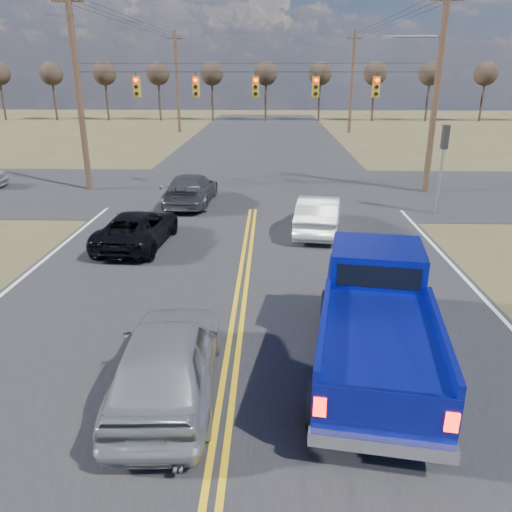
{
  "coord_description": "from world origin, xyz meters",
  "views": [
    {
      "loc": [
        0.82,
        -8.33,
        5.95
      ],
      "look_at": [
        0.45,
        3.76,
        1.5
      ],
      "focal_mm": 35.0,
      "sensor_mm": 36.0,
      "label": 1
    }
  ],
  "objects_px": {
    "black_suv": "(137,228)",
    "dgrey_car_queue": "(191,189)",
    "white_car_queue": "(319,214)",
    "silver_suv": "(167,359)",
    "pickup_truck": "(376,320)"
  },
  "relations": [
    {
      "from": "black_suv",
      "to": "dgrey_car_queue",
      "type": "distance_m",
      "value": 6.23
    },
    {
      "from": "black_suv",
      "to": "white_car_queue",
      "type": "xyz_separation_m",
      "value": [
        6.73,
        1.82,
        0.1
      ]
    },
    {
      "from": "silver_suv",
      "to": "dgrey_car_queue",
      "type": "xyz_separation_m",
      "value": [
        -1.88,
        15.13,
        -0.07
      ]
    },
    {
      "from": "silver_suv",
      "to": "white_car_queue",
      "type": "bearing_deg",
      "value": -112.34
    },
    {
      "from": "silver_suv",
      "to": "white_car_queue",
      "type": "relative_size",
      "value": 1.04
    },
    {
      "from": "black_suv",
      "to": "white_car_queue",
      "type": "relative_size",
      "value": 1.03
    },
    {
      "from": "black_suv",
      "to": "white_car_queue",
      "type": "height_order",
      "value": "white_car_queue"
    },
    {
      "from": "dgrey_car_queue",
      "to": "silver_suv",
      "type": "bearing_deg",
      "value": 99.2
    },
    {
      "from": "black_suv",
      "to": "white_car_queue",
      "type": "bearing_deg",
      "value": -160.5
    },
    {
      "from": "dgrey_car_queue",
      "to": "white_car_queue",
      "type": "bearing_deg",
      "value": 145.09
    },
    {
      "from": "pickup_truck",
      "to": "silver_suv",
      "type": "xyz_separation_m",
      "value": [
        -4.18,
        -1.16,
        -0.31
      ]
    },
    {
      "from": "silver_suv",
      "to": "dgrey_car_queue",
      "type": "relative_size",
      "value": 0.93
    },
    {
      "from": "white_car_queue",
      "to": "silver_suv",
      "type": "bearing_deg",
      "value": 79.42
    },
    {
      "from": "black_suv",
      "to": "silver_suv",
      "type": "bearing_deg",
      "value": 112.15
    },
    {
      "from": "silver_suv",
      "to": "dgrey_car_queue",
      "type": "bearing_deg",
      "value": -85.7
    }
  ]
}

